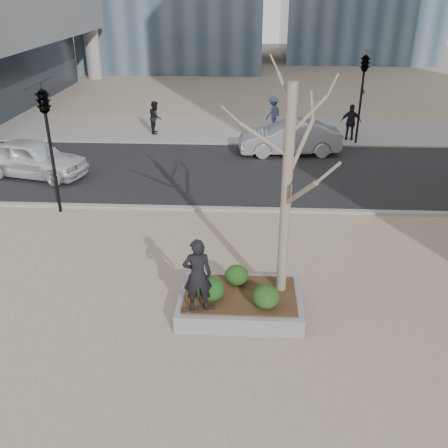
# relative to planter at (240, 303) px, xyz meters

# --- Properties ---
(ground) EXTENTS (120.00, 120.00, 0.00)m
(ground) POSITION_rel_planter_xyz_m (-1.00, 0.00, -0.23)
(ground) COLOR gray
(ground) RESTS_ON ground
(street) EXTENTS (60.00, 8.00, 0.02)m
(street) POSITION_rel_planter_xyz_m (-1.00, 10.00, -0.21)
(street) COLOR black
(street) RESTS_ON ground
(far_sidewalk) EXTENTS (60.00, 6.00, 0.02)m
(far_sidewalk) POSITION_rel_planter_xyz_m (-1.00, 17.00, -0.21)
(far_sidewalk) COLOR gray
(far_sidewalk) RESTS_ON ground
(planter) EXTENTS (3.00, 2.00, 0.45)m
(planter) POSITION_rel_planter_xyz_m (0.00, 0.00, 0.00)
(planter) COLOR gray
(planter) RESTS_ON ground
(planter_mulch) EXTENTS (2.70, 1.70, 0.04)m
(planter_mulch) POSITION_rel_planter_xyz_m (0.00, 0.00, 0.25)
(planter_mulch) COLOR #382314
(planter_mulch) RESTS_ON planter
(sycamore_tree) EXTENTS (2.80, 2.80, 6.60)m
(sycamore_tree) POSITION_rel_planter_xyz_m (1.00, 0.30, 3.56)
(sycamore_tree) COLOR gray
(sycamore_tree) RESTS_ON planter_mulch
(shrub_left) EXTENTS (0.67, 0.67, 0.57)m
(shrub_left) POSITION_rel_planter_xyz_m (-0.70, -0.26, 0.55)
(shrub_left) COLOR #113713
(shrub_left) RESTS_ON planter_mulch
(shrub_middle) EXTENTS (0.59, 0.59, 0.50)m
(shrub_middle) POSITION_rel_planter_xyz_m (-0.10, 0.45, 0.52)
(shrub_middle) COLOR #163F14
(shrub_middle) RESTS_ON planter_mulch
(shrub_right) EXTENTS (0.64, 0.64, 0.55)m
(shrub_right) POSITION_rel_planter_xyz_m (0.60, -0.49, 0.54)
(shrub_right) COLOR #133C13
(shrub_right) RESTS_ON planter_mulch
(skateboard) EXTENTS (0.80, 0.36, 0.08)m
(skateboard) POSITION_rel_planter_xyz_m (-0.95, -0.70, 0.26)
(skateboard) COLOR black
(skateboard) RESTS_ON planter
(skateboarder) EXTENTS (0.73, 0.55, 1.80)m
(skateboarder) POSITION_rel_planter_xyz_m (-0.95, -0.70, 1.20)
(skateboarder) COLOR black
(skateboarder) RESTS_ON skateboard
(police_car) EXTENTS (4.83, 2.81, 1.54)m
(police_car) POSITION_rel_planter_xyz_m (-8.79, 9.05, 0.57)
(police_car) COLOR silver
(police_car) RESTS_ON street
(car_silver) EXTENTS (4.82, 2.11, 1.54)m
(car_silver) POSITION_rel_planter_xyz_m (2.01, 12.65, 0.57)
(car_silver) COLOR #9EA2A6
(car_silver) RESTS_ON street
(pedestrian_a) EXTENTS (0.72, 0.88, 1.70)m
(pedestrian_a) POSITION_rel_planter_xyz_m (-4.87, 15.86, 0.65)
(pedestrian_a) COLOR black
(pedestrian_a) RESTS_ON far_sidewalk
(pedestrian_b) EXTENTS (1.21, 1.29, 1.74)m
(pedestrian_b) POSITION_rel_planter_xyz_m (1.40, 17.21, 0.67)
(pedestrian_b) COLOR #46547F
(pedestrian_b) RESTS_ON far_sidewalk
(pedestrian_c) EXTENTS (1.13, 0.64, 1.81)m
(pedestrian_c) POSITION_rel_planter_xyz_m (5.26, 15.10, 0.71)
(pedestrian_c) COLOR black
(pedestrian_c) RESTS_ON far_sidewalk
(traffic_light_near) EXTENTS (0.60, 2.48, 4.50)m
(traffic_light_near) POSITION_rel_planter_xyz_m (-6.50, 5.60, 2.02)
(traffic_light_near) COLOR black
(traffic_light_near) RESTS_ON ground
(traffic_light_far) EXTENTS (0.60, 2.48, 4.50)m
(traffic_light_far) POSITION_rel_planter_xyz_m (5.50, 14.60, 2.02)
(traffic_light_far) COLOR black
(traffic_light_far) RESTS_ON ground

